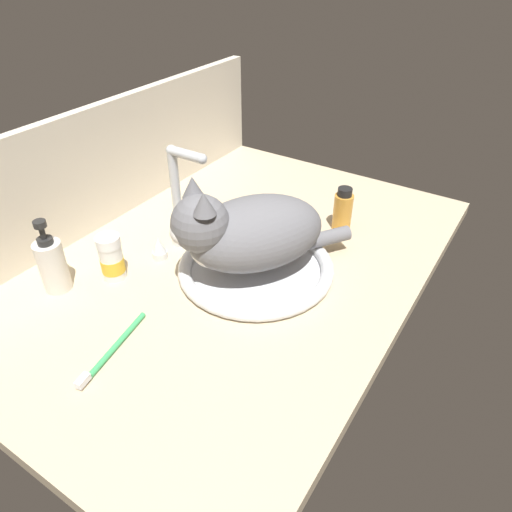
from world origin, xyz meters
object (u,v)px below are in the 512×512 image
soap_pump_bottle (52,264)px  sink_basin (256,267)px  pill_bottle (112,259)px  amber_bottle (343,210)px  toothbrush (112,350)px  cat (245,232)px  faucet (180,208)px

soap_pump_bottle → sink_basin: bearing=-49.6°
pill_bottle → sink_basin: bearing=-53.6°
pill_bottle → soap_pump_bottle: 10.95cm
amber_bottle → toothbrush: 59.81cm
sink_basin → cat: size_ratio=0.91×
amber_bottle → faucet: bearing=133.3°
toothbrush → soap_pump_bottle: bearing=73.4°
sink_basin → toothbrush: sink_basin is taller
cat → toothbrush: cat is taller
cat → soap_pump_bottle: cat is taller
amber_bottle → soap_pump_bottle: soap_pump_bottle is taller
faucet → amber_bottle: faucet is taller
sink_basin → pill_bottle: 29.05cm
cat → pill_bottle: (-15.20, 21.92, -5.84)cm
sink_basin → cat: (-1.91, 1.31, 9.21)cm
faucet → toothbrush: size_ratio=1.28×
sink_basin → amber_bottle: amber_bottle is taller
pill_bottle → toothbrush: size_ratio=0.54×
soap_pump_bottle → toothbrush: (-6.51, -21.89, -5.11)cm
sink_basin → cat: bearing=145.6°
soap_pump_bottle → pill_bottle: bearing=-38.8°
faucet → cat: size_ratio=0.66×
sink_basin → pill_bottle: size_ratio=3.27×
faucet → cat: faucet is taller
cat → toothbrush: (-30.20, 6.85, -9.78)cm
toothbrush → faucet: bearing=19.3°
sink_basin → soap_pump_bottle: 39.73cm
sink_basin → faucet: (-0.00, 19.39, 7.92)cm
sink_basin → toothbrush: bearing=165.7°
faucet → cat: 18.23cm
sink_basin → soap_pump_bottle: size_ratio=2.08×
faucet → sink_basin: bearing=-90.0°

